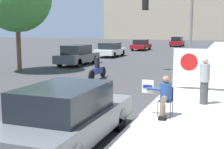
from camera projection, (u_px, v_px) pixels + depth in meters
name	position (u px, v px, depth m)	size (l,w,h in m)	color
ground_plane	(43.00, 134.00, 8.16)	(160.00, 160.00, 0.00)	#38383A
sidewalk_curb	(221.00, 69.00, 20.66)	(4.20, 90.00, 0.17)	beige
seated_protester	(164.00, 95.00, 9.15)	(0.91, 0.77, 1.20)	#474C56
jogger_on_sidewalk	(204.00, 81.00, 10.63)	(0.34, 0.34, 1.60)	#424247
protest_banner	(202.00, 68.00, 13.11)	(2.54, 0.06, 1.75)	slate
traffic_light_pole	(171.00, 16.00, 18.82)	(3.31, 3.07, 4.91)	slate
parked_car_curbside	(67.00, 115.00, 7.31)	(1.83, 4.45, 1.45)	#565B60
car_on_road_nearest	(77.00, 55.00, 23.75)	(1.76, 4.53, 1.54)	#565B60
car_on_road_midblock	(110.00, 50.00, 31.01)	(1.90, 4.34, 1.39)	white
car_on_road_distant	(141.00, 45.00, 40.61)	(1.75, 4.59, 1.38)	maroon
car_on_road_far_lane	(177.00, 42.00, 49.74)	(1.77, 4.68, 1.53)	maroon
motorcycle_on_road	(97.00, 70.00, 17.01)	(0.28, 2.21, 1.26)	navy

